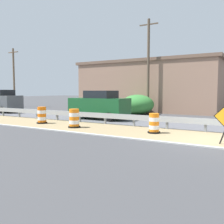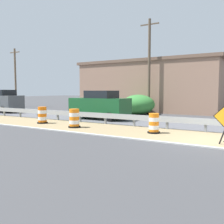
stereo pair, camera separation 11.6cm
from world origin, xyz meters
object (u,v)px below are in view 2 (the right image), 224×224
at_px(traffic_barrel_close, 74,119).
at_px(car_lead_near_lane, 2,101).
at_px(traffic_barrel_nearest, 154,124).
at_px(utility_pole_near, 149,65).
at_px(traffic_barrel_mid, 42,116).
at_px(utility_pole_mid, 15,77).
at_px(car_lead_far_lane, 100,105).

distance_m(traffic_barrel_close, car_lead_near_lane, 14.07).
height_order(traffic_barrel_nearest, utility_pole_near, utility_pole_near).
bearing_deg(traffic_barrel_nearest, traffic_barrel_mid, 91.30).
distance_m(traffic_barrel_close, utility_pole_mid, 22.23).
height_order(traffic_barrel_nearest, car_lead_far_lane, car_lead_far_lane).
relative_size(traffic_barrel_nearest, traffic_barrel_mid, 0.92).
xyz_separation_m(traffic_barrel_mid, utility_pole_mid, (10.46, 16.06, 3.51)).
relative_size(traffic_barrel_mid, utility_pole_mid, 0.14).
bearing_deg(traffic_barrel_close, car_lead_near_lane, 70.83).
height_order(car_lead_near_lane, utility_pole_near, utility_pole_near).
height_order(traffic_barrel_mid, car_lead_far_lane, car_lead_far_lane).
bearing_deg(car_lead_far_lane, utility_pole_mid, -19.65).
xyz_separation_m(traffic_barrel_close, car_lead_far_lane, (4.42, 1.19, 0.59)).
bearing_deg(traffic_barrel_mid, traffic_barrel_nearest, -88.70).
relative_size(traffic_barrel_close, utility_pole_near, 0.13).
bearing_deg(traffic_barrel_mid, utility_pole_near, -17.15).
distance_m(traffic_barrel_mid, car_lead_far_lane, 4.48).
height_order(car_lead_near_lane, utility_pole_mid, utility_pole_mid).
height_order(traffic_barrel_nearest, traffic_barrel_close, traffic_barrel_close).
distance_m(traffic_barrel_nearest, traffic_barrel_close, 4.76).
height_order(car_lead_near_lane, car_lead_far_lane, car_lead_near_lane).
xyz_separation_m(car_lead_near_lane, utility_pole_near, (6.01, -13.40, 3.39)).
bearing_deg(utility_pole_mid, car_lead_near_lane, -136.93).
height_order(car_lead_far_lane, utility_pole_mid, utility_pole_mid).
relative_size(traffic_barrel_close, car_lead_near_lane, 0.24).
xyz_separation_m(car_lead_far_lane, utility_pole_mid, (6.41, 17.90, 2.93)).
bearing_deg(utility_pole_mid, utility_pole_near, -90.64).
bearing_deg(traffic_barrel_close, utility_pole_mid, 60.42).
bearing_deg(traffic_barrel_mid, utility_pole_mid, 56.92).
xyz_separation_m(car_lead_near_lane, utility_pole_mid, (6.22, 5.82, 2.88)).
bearing_deg(car_lead_near_lane, traffic_barrel_nearest, 166.81).
bearing_deg(car_lead_near_lane, traffic_barrel_close, 160.35).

